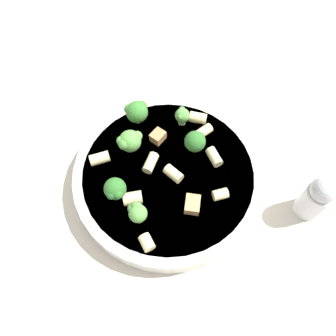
{
  "coord_description": "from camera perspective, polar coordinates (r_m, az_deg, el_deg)",
  "views": [
    {
      "loc": [
        0.16,
        -0.16,
        0.45
      ],
      "look_at": [
        0.0,
        0.0,
        0.04
      ],
      "focal_mm": 35.0,
      "sensor_mm": 36.0,
      "label": 1
    }
  ],
  "objects": [
    {
      "name": "ground_plane",
      "position": [
        0.5,
        -0.0,
        -2.33
      ],
      "size": [
        2.0,
        2.0,
        0.0
      ],
      "primitive_type": "plane",
      "color": "#BCB29E"
    },
    {
      "name": "pasta_bowl",
      "position": [
        0.49,
        -0.0,
        -1.32
      ],
      "size": [
        0.28,
        0.28,
        0.03
      ],
      "color": "silver",
      "rests_on": "ground_plane"
    },
    {
      "name": "broccoli_floret_0",
      "position": [
        0.43,
        -5.38,
        -7.69
      ],
      "size": [
        0.03,
        0.02,
        0.03
      ],
      "color": "#93B766",
      "rests_on": "pasta_bowl"
    },
    {
      "name": "broccoli_floret_1",
      "position": [
        0.48,
        4.72,
        4.76
      ],
      "size": [
        0.03,
        0.03,
        0.04
      ],
      "color": "#9EC175",
      "rests_on": "pasta_bowl"
    },
    {
      "name": "broccoli_floret_2",
      "position": [
        0.51,
        2.48,
        9.09
      ],
      "size": [
        0.02,
        0.02,
        0.03
      ],
      "color": "#93B766",
      "rests_on": "pasta_bowl"
    },
    {
      "name": "broccoli_floret_3",
      "position": [
        0.51,
        -5.44,
        9.84
      ],
      "size": [
        0.03,
        0.04,
        0.04
      ],
      "color": "#84AD60",
      "rests_on": "pasta_bowl"
    },
    {
      "name": "broccoli_floret_4",
      "position": [
        0.44,
        -9.2,
        -3.77
      ],
      "size": [
        0.03,
        0.03,
        0.04
      ],
      "color": "#84AD60",
      "rests_on": "pasta_bowl"
    },
    {
      "name": "broccoli_floret_5",
      "position": [
        0.48,
        -6.75,
        4.67
      ],
      "size": [
        0.03,
        0.04,
        0.04
      ],
      "color": "#93B766",
      "rests_on": "pasta_bowl"
    },
    {
      "name": "rigatoni_0",
      "position": [
        0.46,
        9.09,
        -4.55
      ],
      "size": [
        0.02,
        0.02,
        0.01
      ],
      "primitive_type": "cylinder",
      "rotation": [
        1.57,
        0.0,
        2.64
      ],
      "color": "beige",
      "rests_on": "pasta_bowl"
    },
    {
      "name": "rigatoni_1",
      "position": [
        0.45,
        -6.33,
        -5.08
      ],
      "size": [
        0.03,
        0.03,
        0.02
      ],
      "primitive_type": "cylinder",
      "rotation": [
        1.57,
        0.0,
        2.55
      ],
      "color": "beige",
      "rests_on": "pasta_bowl"
    },
    {
      "name": "rigatoni_2",
      "position": [
        0.52,
        5.23,
        8.68
      ],
      "size": [
        0.03,
        0.03,
        0.02
      ],
      "primitive_type": "cylinder",
      "rotation": [
        1.57,
        0.0,
        2.14
      ],
      "color": "beige",
      "rests_on": "pasta_bowl"
    },
    {
      "name": "rigatoni_3",
      "position": [
        0.46,
        0.8,
        -1.12
      ],
      "size": [
        0.03,
        0.02,
        0.02
      ],
      "primitive_type": "cylinder",
      "rotation": [
        1.57,
        0.0,
        1.63
      ],
      "color": "beige",
      "rests_on": "pasta_bowl"
    },
    {
      "name": "rigatoni_4",
      "position": [
        0.43,
        -3.7,
        -12.82
      ],
      "size": [
        0.02,
        0.02,
        0.02
      ],
      "primitive_type": "cylinder",
      "rotation": [
        1.57,
        0.0,
        1.29
      ],
      "color": "beige",
      "rests_on": "pasta_bowl"
    },
    {
      "name": "rigatoni_5",
      "position": [
        0.51,
        6.23,
        6.34
      ],
      "size": [
        0.02,
        0.03,
        0.01
      ],
      "primitive_type": "cylinder",
      "rotation": [
        1.57,
        0.0,
        3.03
      ],
      "color": "beige",
      "rests_on": "pasta_bowl"
    },
    {
      "name": "rigatoni_6",
      "position": [
        0.47,
        -3.05,
        0.92
      ],
      "size": [
        0.03,
        0.03,
        0.01
      ],
      "primitive_type": "cylinder",
      "rotation": [
        1.57,
        0.0,
        0.45
      ],
      "color": "beige",
      "rests_on": "pasta_bowl"
    },
    {
      "name": "rigatoni_7",
      "position": [
        0.48,
        8.04,
        1.92
      ],
      "size": [
        0.03,
        0.02,
        0.02
      ],
      "primitive_type": "cylinder",
      "rotation": [
        1.57,
        0.0,
        1.21
      ],
      "color": "beige",
      "rests_on": "pasta_bowl"
    },
    {
      "name": "rigatoni_8",
      "position": [
        0.49,
        -11.81,
        1.65
      ],
      "size": [
        0.03,
        0.03,
        0.02
      ],
      "primitive_type": "cylinder",
      "rotation": [
        1.57,
        0.0,
        2.7
      ],
      "color": "beige",
      "rests_on": "pasta_bowl"
    },
    {
      "name": "chicken_chunk_0",
      "position": [
        0.5,
        -1.78,
        5.51
      ],
      "size": [
        0.02,
        0.02,
        0.01
      ],
      "primitive_type": "cube",
      "rotation": [
        0.0,
        0.0,
        1.72
      ],
      "color": "#A87A4C",
      "rests_on": "pasta_bowl"
    },
    {
      "name": "chicken_chunk_1",
      "position": [
        0.45,
        4.28,
        -6.34
      ],
      "size": [
        0.03,
        0.03,
        0.01
      ],
      "primitive_type": "cube",
      "rotation": [
        0.0,
        0.0,
        2.23
      ],
      "color": "tan",
      "rests_on": "pasta_bowl"
    },
    {
      "name": "pepper_shaker",
      "position": [
        0.49,
        24.48,
        -4.69
      ],
      "size": [
        0.04,
        0.04,
        0.08
      ],
      "color": "silver",
      "rests_on": "ground_plane"
    }
  ]
}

